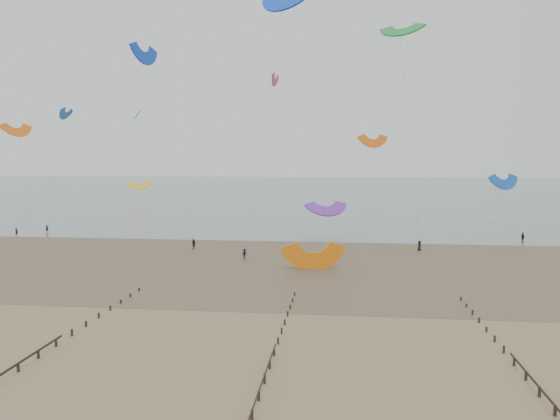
# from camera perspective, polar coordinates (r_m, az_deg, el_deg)

# --- Properties ---
(ground) EXTENTS (500.00, 500.00, 0.00)m
(ground) POSITION_cam_1_polar(r_m,az_deg,el_deg) (50.67, -4.29, -12.22)
(ground) COLOR brown
(ground) RESTS_ON ground
(sea_and_shore) EXTENTS (500.00, 665.00, 0.03)m
(sea_and_shore) POSITION_cam_1_polar(r_m,az_deg,el_deg) (84.25, -2.62, -4.95)
(sea_and_shore) COLOR #475654
(sea_and_shore) RESTS_ON ground
(kitesurfer_lead) EXTENTS (0.63, 0.46, 1.58)m
(kitesurfer_lead) POSITION_cam_1_polar(r_m,az_deg,el_deg) (118.11, -25.83, -2.06)
(kitesurfer_lead) COLOR black
(kitesurfer_lead) RESTS_ON ground
(kitesurfers) EXTENTS (120.83, 25.06, 1.84)m
(kitesurfers) POSITION_cam_1_polar(r_m,az_deg,el_deg) (97.85, 16.73, -3.19)
(kitesurfers) COLOR black
(kitesurfers) RESTS_ON ground
(grounded_kite) EXTENTS (8.64, 7.36, 4.17)m
(grounded_kite) POSITION_cam_1_polar(r_m,az_deg,el_deg) (75.93, 3.52, -6.14)
(grounded_kite) COLOR orange
(grounded_kite) RESTS_ON ground
(kites_airborne) EXTENTS (253.75, 123.11, 41.39)m
(kites_airborne) POSITION_cam_1_polar(r_m,az_deg,el_deg) (138.80, -3.64, 8.08)
(kites_airborne) COLOR orange
(kites_airborne) RESTS_ON ground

